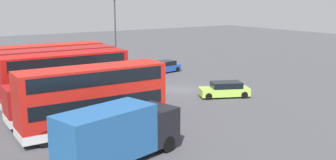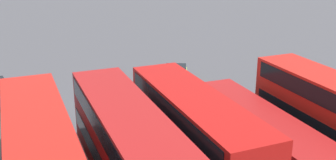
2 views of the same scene
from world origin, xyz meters
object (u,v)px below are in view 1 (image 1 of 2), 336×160
Objects in this scene: bus_single_deck_second at (83,97)px; bus_double_decker_fifth at (43,66)px; car_hatchback_silver at (163,67)px; bus_double_decker_third at (66,78)px; bus_double_decker_fourth at (52,72)px; bus_double_decker_near_end at (93,97)px; box_truck_blue at (118,133)px; car_small_green at (225,90)px; lamp_post_tall at (115,32)px.

bus_double_decker_fifth is (10.80, -0.21, 0.83)m from bus_single_deck_second.
bus_double_decker_fifth reaches higher than car_hatchback_silver.
bus_double_decker_fourth is at bearing 2.96° from bus_double_decker_third.
car_hatchback_silver is (5.20, -15.45, -1.75)m from bus_double_decker_fourth.
bus_double_decker_fourth is (7.16, 0.12, 0.83)m from bus_single_deck_second.
bus_single_deck_second is at bearing -10.63° from bus_double_decker_near_end.
bus_double_decker_third is 1.35× the size of box_truck_blue.
bus_single_deck_second is (3.75, -0.70, -0.82)m from bus_double_decker_near_end.
bus_double_decker_near_end is at bearing 135.14° from car_hatchback_silver.
bus_double_decker_fifth is 20.14m from box_truck_blue.
bus_double_decker_fourth is 16.50m from box_truck_blue.
bus_double_decker_fifth is (14.55, -0.91, 0.00)m from bus_double_decker_near_end.
box_truck_blue is at bearing 174.86° from bus_double_decker_fifth.
bus_double_decker_fourth is at bearing 174.79° from bus_double_decker_fifth.
box_truck_blue is 1.60× the size of car_small_green.
bus_double_decker_third reaches higher than bus_single_deck_second.
bus_double_decker_near_end is 14.57m from bus_double_decker_fifth.
bus_double_decker_fourth is at bearing -3.06° from bus_double_decker_near_end.
bus_single_deck_second is 1.07× the size of bus_double_decker_third.
lamp_post_tall is (1.79, -8.82, 2.79)m from bus_double_decker_fifth.
bus_single_deck_second is 15.91m from lamp_post_tall.
bus_double_decker_fifth is at bearing -5.14° from box_truck_blue.
bus_double_decker_near_end is 2.14× the size of car_hatchback_silver.
bus_double_decker_third is at bearing -7.17° from box_truck_blue.
bus_double_decker_near_end is 0.89× the size of bus_single_deck_second.
bus_single_deck_second is 7.21m from bus_double_decker_fourth.
bus_double_decker_fourth is (10.91, -0.58, 0.00)m from bus_double_decker_near_end.
bus_single_deck_second is at bearing -9.78° from box_truck_blue.
bus_double_decker_fifth is (3.63, -0.33, 0.00)m from bus_double_decker_fourth.
bus_double_decker_fourth is at bearing -5.13° from box_truck_blue.
lamp_post_tall reaches higher than bus_double_decker_third.
bus_double_decker_third is 13.21m from box_truck_blue.
bus_double_decker_fourth is 11.00m from lamp_post_tall.
bus_single_deck_second is 10.83m from bus_double_decker_fifth.
bus_double_decker_fifth reaches higher than box_truck_blue.
bus_double_decker_fourth reaches higher than car_small_green.
lamp_post_tall reaches higher than bus_double_decker_near_end.
lamp_post_tall reaches higher than box_truck_blue.
bus_double_decker_fourth is at bearing 120.67° from lamp_post_tall.
bus_single_deck_second is 0.97× the size of bus_double_decker_fourth.
box_truck_blue is at bearing 170.22° from bus_single_deck_second.
bus_double_decker_third is 12.85m from lamp_post_tall.
bus_double_decker_near_end is 5.62m from box_truck_blue.
box_truck_blue is 1.66× the size of car_hatchback_silver.
car_hatchback_silver and car_small_green have the same top height.
lamp_post_tall is at bearing -35.65° from bus_single_deck_second.
bus_double_decker_fifth reaches higher than car_small_green.
bus_double_decker_fifth is at bearing 95.93° from car_hatchback_silver.
bus_double_decker_near_end is 1.12× the size of lamp_post_tall.
car_hatchback_silver is at bearing -60.83° from bus_double_decker_third.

